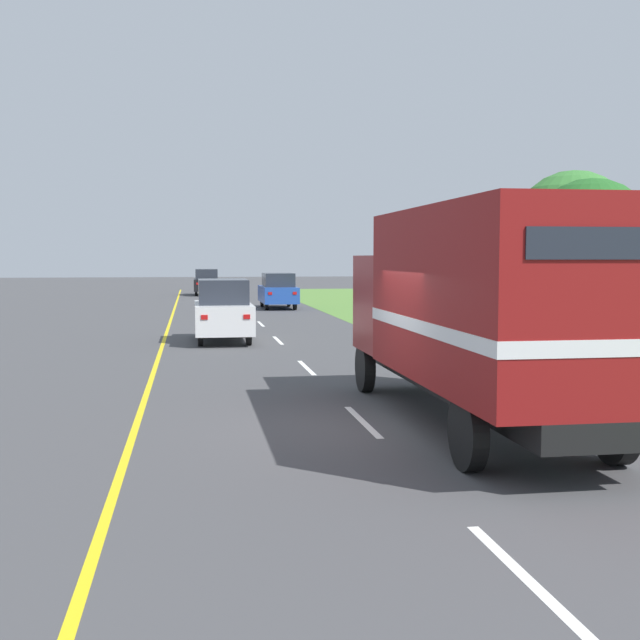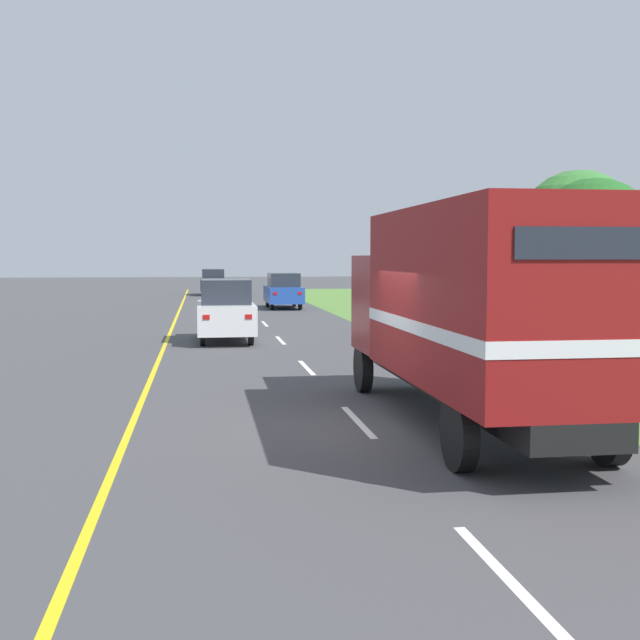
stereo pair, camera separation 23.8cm
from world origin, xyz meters
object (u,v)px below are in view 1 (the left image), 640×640
Objects in this scene: lead_car_black_ahead at (206,282)px; highway_sign at (559,311)px; horse_trailer_truck at (478,306)px; roadside_tree_mid at (573,230)px; lead_car_white at (223,311)px; roadside_tree_near at (590,240)px; lead_car_blue_ahead at (278,290)px; delineator_post at (583,380)px.

highway_sign reaches higher than lead_car_black_ahead.
roadside_tree_mid reaches higher than horse_trailer_truck.
roadside_tree_mid reaches higher than highway_sign.
horse_trailer_truck is 1.99× the size of lead_car_white.
roadside_tree_near is (11.01, -35.37, 2.30)m from lead_car_black_ahead.
highway_sign is 0.42× the size of roadside_tree_mid.
roadside_tree_mid is (10.11, -13.25, 2.84)m from lead_car_blue_ahead.
roadside_tree_near is at bearing 56.63° from highway_sign.
lead_car_white reaches higher than lead_car_black_ahead.
delineator_post is (5.98, -12.61, -0.50)m from lead_car_white.
delineator_post is at bearing -118.01° from roadside_tree_near.
lead_car_black_ahead is at bearing 107.28° from roadside_tree_near.
lead_car_white is 13.96m from delineator_post.
roadside_tree_near is (11.06, -3.05, 2.24)m from lead_car_white.
horse_trailer_truck reaches higher than lead_car_white.
lead_car_blue_ahead is 16.90m from roadside_tree_mid.
lead_car_white is 16.98m from lead_car_blue_ahead.
horse_trailer_truck is 6.74m from highway_sign.
lead_car_white is 11.69m from roadside_tree_near.
horse_trailer_truck is at bearing -75.95° from lead_car_white.
roadside_tree_mid is at bearing 62.38° from highway_sign.
lead_car_blue_ahead is at bearing 110.89° from roadside_tree_near.
roadside_tree_mid reaches higher than lead_car_black_ahead.
lead_car_black_ahead is (0.06, 32.32, -0.06)m from lead_car_white.
roadside_tree_near reaches higher than highway_sign.
roadside_tree_near is (3.59, 5.45, 1.78)m from highway_sign.
lead_car_blue_ahead reaches higher than delineator_post.
lead_car_white is 0.99× the size of lead_car_black_ahead.
roadside_tree_near is 11.17m from delineator_post.
lead_car_white is at bearing 115.36° from delineator_post.
delineator_post is at bearing -85.28° from lead_car_blue_ahead.
roadside_tree_mid is (13.67, 3.35, 2.78)m from lead_car_white.
horse_trailer_truck is 13.31m from roadside_tree_near.
roadside_tree_near reaches higher than lead_car_black_ahead.
highway_sign reaches higher than lead_car_white.
delineator_post is at bearing 27.34° from horse_trailer_truck.
lead_car_black_ahead is at bearing 89.90° from lead_car_white.
roadside_tree_mid is (6.20, 11.85, 2.32)m from highway_sign.
lead_car_black_ahead is 32.14m from roadside_tree_mid.
roadside_tree_mid is at bearing 64.25° from delineator_post.
roadside_tree_mid is (13.62, -28.97, 2.84)m from lead_car_black_ahead.
delineator_post is at bearing -82.50° from lead_car_black_ahead.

